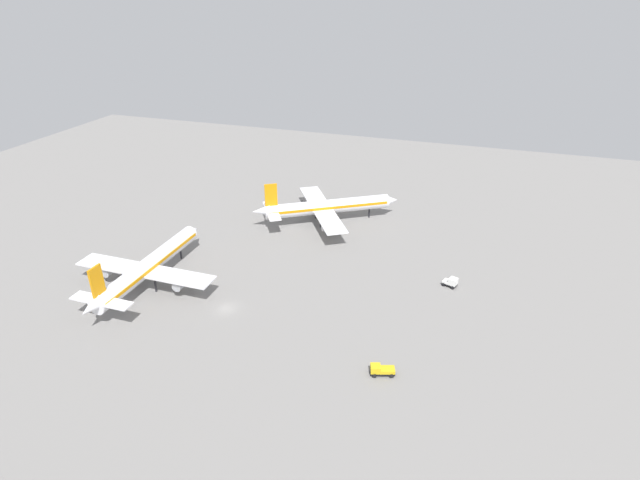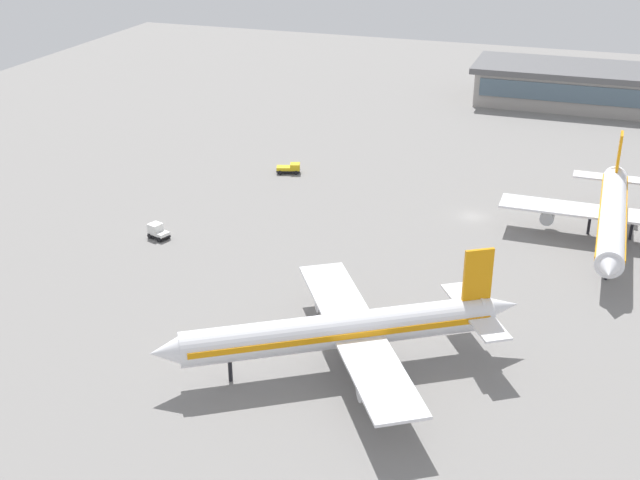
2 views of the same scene
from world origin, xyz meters
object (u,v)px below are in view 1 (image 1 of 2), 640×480
object	(u,v)px
airplane_taxiing	(326,207)
pushback_tractor	(381,370)
airplane_at_gate	(148,266)
baggage_tug	(451,282)

from	to	relation	value
airplane_taxiing	pushback_tractor	bearing A→B (deg)	-95.92
airplane_at_gate	baggage_tug	bearing A→B (deg)	-72.30
airplane_at_gate	baggage_tug	distance (m)	70.70
airplane_at_gate	pushback_tractor	distance (m)	59.86
pushback_tractor	baggage_tug	size ratio (longest dim) A/B	1.31
airplane_at_gate	airplane_taxiing	size ratio (longest dim) A/B	1.10
airplane_taxiing	airplane_at_gate	bearing A→B (deg)	-154.16
airplane_taxiing	pushback_tractor	xyz separation A→B (m)	(29.53, -59.54, -3.90)
airplane_taxiing	baggage_tug	xyz separation A→B (m)	(38.67, -25.02, -3.71)
pushback_tractor	airplane_taxiing	bearing A→B (deg)	-81.24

